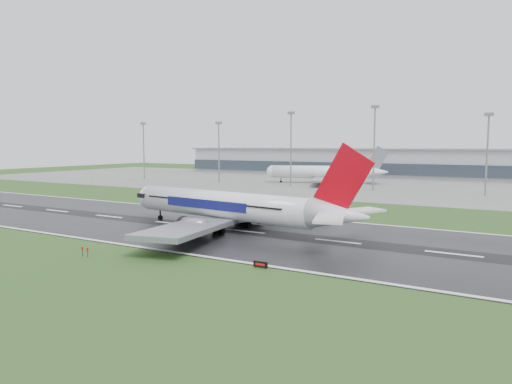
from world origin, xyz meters
The scene contains 12 objects.
ground centered at (0.00, 0.00, 0.00)m, with size 520.00×520.00×0.00m, color #234419.
runway centered at (0.00, 0.00, 0.05)m, with size 400.00×45.00×0.10m, color black.
apron centered at (0.00, 125.00, 0.04)m, with size 400.00×130.00×0.08m, color slate.
terminal centered at (0.00, 185.00, 7.50)m, with size 240.00×36.00×15.00m, color #979AA3.
main_airliner centered at (17.77, -0.40, 8.82)m, with size 59.06×56.24×17.44m, color white, non-canonical shape.
parked_airliner centered at (-10.48, 120.84, 8.41)m, with size 56.84×52.92×16.66m, color white, non-canonical shape.
runway_sign centered at (36.55, -23.22, 0.52)m, with size 2.30×0.26×1.04m, color black, non-canonical shape.
floodmast_0 centered at (-102.63, 100.00, 14.14)m, with size 0.64×0.64×28.28m, color gray.
floodmast_1 centered at (-55.11, 100.00, 13.75)m, with size 0.64×0.64×27.50m, color gray.
floodmast_2 centered at (-17.54, 100.00, 15.43)m, with size 0.64×0.64×30.85m, color gray.
floodmast_3 centered at (18.58, 100.00, 16.02)m, with size 0.64×0.64×32.03m, color gray.
floodmast_4 centered at (58.48, 100.00, 13.93)m, with size 0.64×0.64×27.86m, color gray.
Camera 1 is at (68.81, -80.80, 18.05)m, focal length 32.39 mm.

